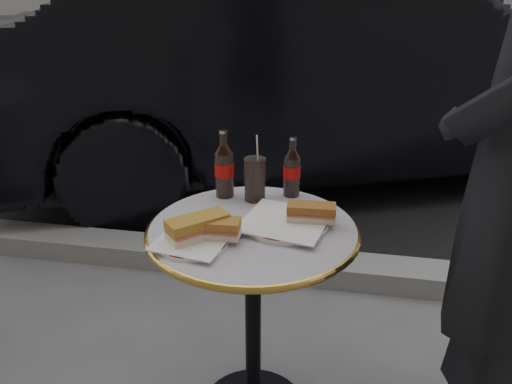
% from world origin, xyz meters
% --- Properties ---
extents(asphalt_road, '(40.00, 8.00, 0.00)m').
position_xyz_m(asphalt_road, '(0.00, 5.00, 0.00)').
color(asphalt_road, black).
rests_on(asphalt_road, ground).
extents(curb, '(40.00, 0.20, 0.12)m').
position_xyz_m(curb, '(0.00, 0.90, 0.05)').
color(curb, gray).
rests_on(curb, ground).
extents(bistro_table, '(0.62, 0.62, 0.73)m').
position_xyz_m(bistro_table, '(0.00, 0.00, 0.37)').
color(bistro_table, '#BAB2C4').
rests_on(bistro_table, ground).
extents(plate_left, '(0.25, 0.25, 0.01)m').
position_xyz_m(plate_left, '(-0.14, -0.13, 0.74)').
color(plate_left, white).
rests_on(plate_left, bistro_table).
extents(plate_right, '(0.32, 0.32, 0.01)m').
position_xyz_m(plate_right, '(0.09, 0.02, 0.74)').
color(plate_right, silver).
rests_on(plate_right, bistro_table).
extents(sandwich_left_a, '(0.17, 0.17, 0.06)m').
position_xyz_m(sandwich_left_a, '(-0.13, -0.11, 0.77)').
color(sandwich_left_a, '#AC7C2B').
rests_on(sandwich_left_a, plate_left).
extents(sandwich_left_b, '(0.15, 0.08, 0.05)m').
position_xyz_m(sandwich_left_b, '(-0.09, -0.10, 0.77)').
color(sandwich_left_b, '#A6692A').
rests_on(sandwich_left_b, plate_left).
extents(sandwich_right, '(0.14, 0.07, 0.05)m').
position_xyz_m(sandwich_right, '(0.16, 0.04, 0.77)').
color(sandwich_right, '#985D26').
rests_on(sandwich_right, plate_right).
extents(cola_bottle_left, '(0.08, 0.08, 0.23)m').
position_xyz_m(cola_bottle_left, '(-0.13, 0.20, 0.85)').
color(cola_bottle_left, black).
rests_on(cola_bottle_left, bistro_table).
extents(cola_bottle_right, '(0.07, 0.07, 0.20)m').
position_xyz_m(cola_bottle_right, '(0.08, 0.24, 0.83)').
color(cola_bottle_right, black).
rests_on(cola_bottle_right, bistro_table).
extents(cola_glass, '(0.08, 0.08, 0.14)m').
position_xyz_m(cola_glass, '(-0.03, 0.19, 0.80)').
color(cola_glass, black).
rests_on(cola_glass, bistro_table).
extents(parked_car, '(3.40, 5.03, 1.57)m').
position_xyz_m(parked_car, '(0.07, 2.39, 0.78)').
color(parked_car, black).
rests_on(parked_car, ground).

